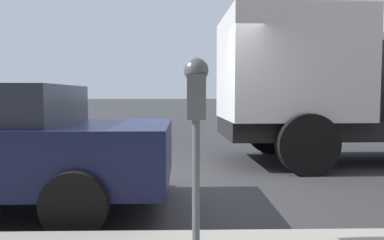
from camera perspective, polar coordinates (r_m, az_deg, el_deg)
ground_plane at (r=5.54m, az=-0.63°, el=-10.20°), size 220.00×220.00×0.00m
parking_meter at (r=2.84m, az=0.62°, el=2.58°), size 0.21×0.19×1.45m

